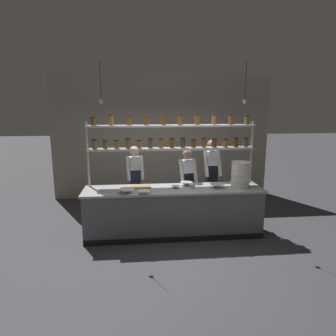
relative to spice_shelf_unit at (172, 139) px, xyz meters
name	(u,v)px	position (x,y,z in m)	size (l,w,h in m)	color
ground_plane	(173,234)	(0.00, -0.33, -1.82)	(40.00, 40.00, 0.00)	#3D3D42
back_wall	(162,137)	(0.00, 2.23, -0.18)	(5.79, 0.12, 3.27)	#9E9384
prep_counter	(173,211)	(0.00, -0.33, -1.36)	(3.39, 0.76, 0.92)	slate
spice_shelf_unit	(172,139)	(0.00, 0.00, 0.00)	(3.27, 0.28, 2.29)	#B7BABF
chef_left	(135,178)	(-0.73, 0.51, -0.89)	(0.39, 0.31, 1.62)	black
chef_center	(187,181)	(0.36, 0.26, -0.92)	(0.40, 0.32, 1.57)	black
chef_right	(212,174)	(0.91, 0.40, -0.80)	(0.38, 0.32, 1.75)	black
container_stack	(241,174)	(1.28, -0.36, -0.65)	(0.37, 0.37, 0.49)	white
cutting_board	(140,187)	(-0.63, -0.20, -0.88)	(0.40, 0.26, 0.02)	#A88456
prep_bowl_near_left	(144,192)	(-0.56, -0.65, -0.87)	(0.23, 0.23, 0.06)	white
prep_bowl_center_front	(217,186)	(0.82, -0.38, -0.86)	(0.29, 0.29, 0.08)	silver
prep_bowl_center_back	(187,184)	(0.27, -0.16, -0.86)	(0.25, 0.25, 0.07)	#B2B7BC
prep_bowl_near_right	(176,187)	(0.04, -0.33, -0.88)	(0.16, 0.16, 0.04)	#B2B7BC
prep_bowl_far_left	(127,191)	(-0.87, -0.55, -0.86)	(0.28, 0.28, 0.08)	silver
serving_cup_front	(193,186)	(0.36, -0.36, -0.86)	(0.09, 0.09, 0.08)	#B2B7BC
pendant_light_row	(175,99)	(0.01, -0.33, 0.75)	(2.65, 0.07, 0.73)	black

